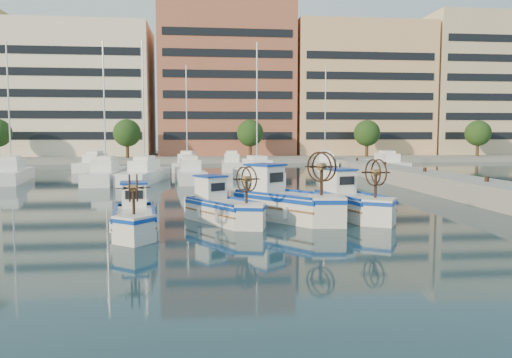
% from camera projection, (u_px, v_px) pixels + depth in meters
% --- Properties ---
extents(ground, '(300.00, 300.00, 0.00)m').
position_uv_depth(ground, '(279.00, 225.00, 21.34)').
color(ground, '#193842').
rests_on(ground, ground).
extents(quay, '(3.00, 60.00, 1.20)m').
position_uv_depth(quay, '(468.00, 188.00, 30.62)').
color(quay, gray).
rests_on(quay, ground).
extents(waterfront, '(180.00, 40.00, 25.60)m').
position_uv_depth(waterfront, '(274.00, 93.00, 85.78)').
color(waterfront, gray).
rests_on(waterfront, ground).
extents(yacht_marina, '(39.26, 23.21, 11.50)m').
position_uv_depth(yacht_marina, '(199.00, 170.00, 48.30)').
color(yacht_marina, white).
rests_on(yacht_marina, ground).
extents(fishing_boat_a, '(2.07, 4.05, 2.47)m').
position_uv_depth(fishing_boat_a, '(134.00, 216.00, 19.66)').
color(fishing_boat_a, silver).
rests_on(fishing_boat_a, ground).
extents(fishing_boat_b, '(3.50, 4.23, 2.58)m').
position_uv_depth(fishing_boat_b, '(223.00, 206.00, 22.08)').
color(fishing_boat_b, silver).
rests_on(fishing_boat_b, ground).
extents(fishing_boat_c, '(4.64, 5.06, 3.17)m').
position_uv_depth(fishing_boat_c, '(283.00, 200.00, 22.94)').
color(fishing_boat_c, silver).
rests_on(fishing_boat_c, ground).
extents(fishing_boat_d, '(2.90, 4.68, 2.83)m').
position_uv_depth(fishing_boat_d, '(351.00, 201.00, 23.46)').
color(fishing_boat_d, silver).
rests_on(fishing_boat_d, ground).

